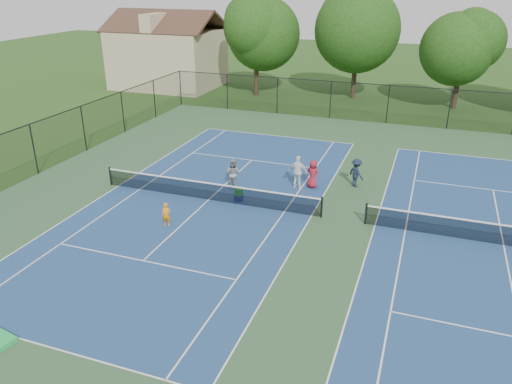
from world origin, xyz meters
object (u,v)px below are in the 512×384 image
(tree_back_b, at_px, (358,25))
(bystander_b, at_px, (356,173))
(clapboard_house, at_px, (168,56))
(ball_hopper, at_px, (239,192))
(child_player, at_px, (166,214))
(tree_back_a, at_px, (256,30))
(bystander_c, at_px, (313,174))
(bystander_a, at_px, (298,172))
(tree_back_c, at_px, (463,43))
(instructor, at_px, (233,173))
(ball_crate, at_px, (239,198))

(tree_back_b, relative_size, bystander_b, 6.25)
(clapboard_house, relative_size, ball_hopper, 29.19)
(clapboard_house, relative_size, child_player, 9.48)
(tree_back_a, relative_size, bystander_b, 5.70)
(bystander_c, bearing_deg, bystander_a, 31.61)
(bystander_b, xyz_separation_m, bystander_c, (-2.20, -0.93, -0.02))
(tree_back_c, xyz_separation_m, instructor, (-11.42, -23.03, -4.64))
(bystander_a, distance_m, bystander_c, 0.82)
(tree_back_a, distance_m, tree_back_c, 18.04)
(tree_back_a, height_order, tree_back_b, tree_back_b)
(tree_back_a, height_order, bystander_b, tree_back_a)
(child_player, height_order, bystander_c, bystander_c)
(tree_back_b, relative_size, clapboard_house, 0.93)
(clapboard_house, relative_size, instructor, 6.45)
(tree_back_c, xyz_separation_m, bystander_a, (-8.10, -21.83, -4.57))
(child_player, relative_size, ball_hopper, 3.08)
(tree_back_b, bearing_deg, child_player, -97.05)
(tree_back_a, distance_m, ball_hopper, 25.38)
(child_player, bearing_deg, clapboard_house, 106.20)
(tree_back_a, bearing_deg, ball_crate, -72.32)
(bystander_b, height_order, ball_crate, bystander_b)
(instructor, height_order, ball_hopper, instructor)
(tree_back_c, relative_size, ball_hopper, 22.69)
(ball_hopper, bearing_deg, clapboard_house, 125.46)
(bystander_b, xyz_separation_m, ball_crate, (-5.33, -3.99, -0.64))
(bystander_a, xyz_separation_m, ball_crate, (-2.37, -2.77, -0.75))
(instructor, height_order, ball_crate, instructor)
(tree_back_a, relative_size, bystander_c, 5.85)
(bystander_b, bearing_deg, tree_back_c, -64.07)
(tree_back_c, height_order, child_player, tree_back_c)
(bystander_b, relative_size, bystander_c, 1.03)
(ball_crate, bearing_deg, tree_back_b, 86.70)
(ball_crate, relative_size, ball_hopper, 1.03)
(tree_back_c, distance_m, bystander_c, 23.24)
(clapboard_house, distance_m, ball_hopper, 30.31)
(tree_back_c, xyz_separation_m, ball_hopper, (-10.48, -24.60, -4.97))
(instructor, bearing_deg, tree_back_c, -105.26)
(tree_back_a, xyz_separation_m, tree_back_b, (9.00, 2.00, 0.56))
(child_player, distance_m, ball_hopper, 4.26)
(bystander_b, relative_size, ball_crate, 4.19)
(tree_back_a, height_order, clapboard_house, tree_back_a)
(tree_back_a, xyz_separation_m, bystander_a, (9.90, -20.83, -5.12))
(tree_back_b, distance_m, bystander_a, 23.54)
(bystander_a, xyz_separation_m, bystander_c, (0.75, 0.28, -0.13))
(instructor, distance_m, bystander_a, 3.53)
(tree_back_b, xyz_separation_m, ball_crate, (-1.48, -25.60, -6.43))
(bystander_b, distance_m, ball_hopper, 6.67)
(tree_back_c, bearing_deg, clapboard_house, -180.00)
(child_player, relative_size, instructor, 0.68)
(tree_back_b, bearing_deg, tree_back_c, -6.34)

